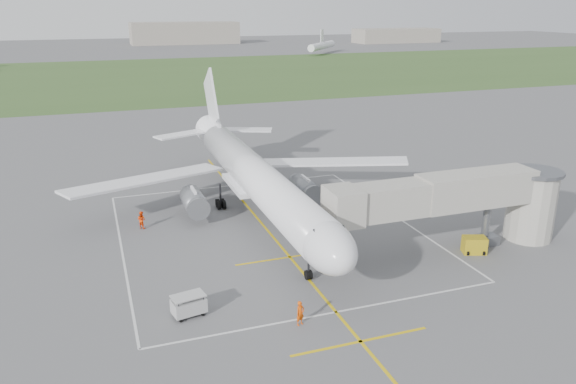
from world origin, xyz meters
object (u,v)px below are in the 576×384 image
object	(u,v)px
ramp_worker_nose	(300,313)
ramp_worker_wing	(141,220)
gpu_unit	(474,245)
airliner	(255,177)
jet_bridge	(468,200)
baggage_cart	(189,305)

from	to	relation	value
ramp_worker_nose	ramp_worker_wing	size ratio (longest dim) A/B	1.02
gpu_unit	airliner	bearing A→B (deg)	155.26
gpu_unit	jet_bridge	bearing A→B (deg)	122.03
airliner	ramp_worker_wing	world-z (taller)	airliner
airliner	baggage_cart	bearing A→B (deg)	-120.00
baggage_cart	ramp_worker_nose	distance (m)	8.08
airliner	gpu_unit	bearing A→B (deg)	-44.00
ramp_worker_nose	ramp_worker_wing	bearing A→B (deg)	91.06
baggage_cart	ramp_worker_nose	bearing A→B (deg)	-39.28
jet_bridge	ramp_worker_wing	xyz separation A→B (m)	(-27.42, 14.89, -3.85)
ramp_worker_wing	jet_bridge	bearing A→B (deg)	-163.76
ramp_worker_wing	ramp_worker_nose	bearing A→B (deg)	156.11
airliner	ramp_worker_nose	xyz separation A→B (m)	(-3.06, -21.45, -3.48)
airliner	gpu_unit	distance (m)	22.53
airliner	jet_bridge	size ratio (longest dim) A/B	2.00
airliner	jet_bridge	bearing A→B (deg)	-42.19
jet_bridge	ramp_worker_wing	distance (m)	31.44
airliner	gpu_unit	world-z (taller)	airliner
ramp_worker_nose	ramp_worker_wing	world-z (taller)	ramp_worker_nose
baggage_cart	ramp_worker_wing	xyz separation A→B (m)	(-1.52, 18.28, 0.06)
gpu_unit	ramp_worker_wing	size ratio (longest dim) A/B	1.31
ramp_worker_nose	gpu_unit	bearing A→B (deg)	-2.81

